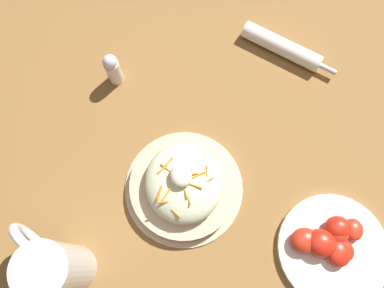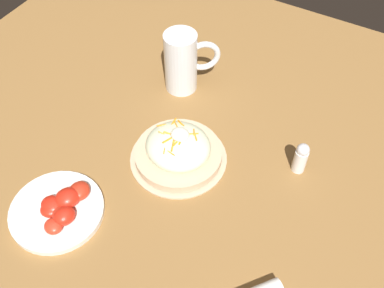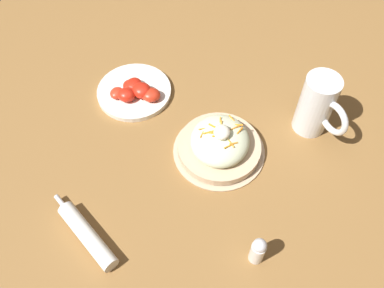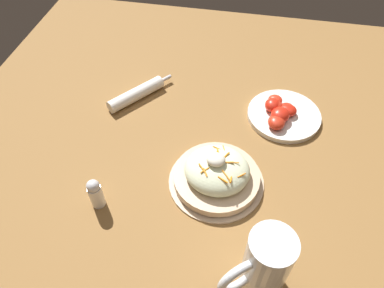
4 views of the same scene
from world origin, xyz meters
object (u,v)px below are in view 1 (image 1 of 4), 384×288
salad_plate (184,184)px  tomato_plate (332,245)px  napkin_roll (282,47)px  beer_mug (58,268)px  salt_shaker (113,69)px

salad_plate → tomato_plate: 0.27m
salad_plate → napkin_roll: 0.35m
beer_mug → salt_shaker: beer_mug is taller
salt_shaker → beer_mug: bearing=-16.4°
napkin_roll → salad_plate: bearing=-42.7°
salad_plate → tomato_plate: bearing=59.9°
napkin_roll → salt_shaker: 0.34m
salad_plate → beer_mug: size_ratio=1.36×
napkin_roll → tomato_plate: size_ratio=0.91×
napkin_roll → tomato_plate: (0.39, 0.00, -0.00)m
salad_plate → salt_shaker: 0.26m
salad_plate → napkin_roll: size_ratio=1.24×
beer_mug → salt_shaker: bearing=163.6°
tomato_plate → salt_shaker: (-0.38, -0.34, 0.03)m
beer_mug → tomato_plate: 0.45m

